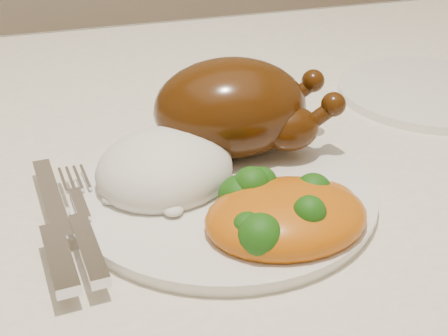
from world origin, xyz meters
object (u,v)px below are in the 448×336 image
object	(u,v)px
side_plate	(431,92)
dinner_plate	(224,193)
dining_table	(188,265)
roast_chicken	(235,108)

from	to	relation	value
side_plate	dinner_plate	bearing A→B (deg)	-154.53
dining_table	dinner_plate	bearing A→B (deg)	-58.27
dining_table	dinner_plate	world-z (taller)	dinner_plate
dining_table	side_plate	world-z (taller)	side_plate
dinner_plate	roast_chicken	distance (m)	0.09
dining_table	roast_chicken	size ratio (longest dim) A/B	8.56
dining_table	roast_chicken	xyz separation A→B (m)	(0.06, 0.02, 0.16)
dining_table	dinner_plate	xyz separation A→B (m)	(0.03, -0.04, 0.11)
dining_table	side_plate	xyz separation A→B (m)	(0.34, 0.11, 0.11)
dining_table	side_plate	distance (m)	0.37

